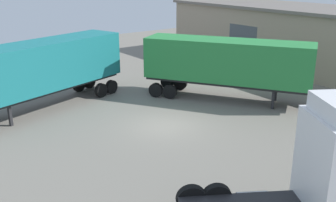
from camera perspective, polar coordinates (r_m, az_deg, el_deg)
ground_plane at (r=21.75m, az=-0.49°, el=-3.58°), size 60.00×60.00×0.00m
tractor_unit_white at (r=13.79m, az=22.46°, el=-9.14°), size 5.53×6.89×4.47m
container_trailer_green at (r=25.70m, az=8.45°, el=5.62°), size 10.33×7.85×3.96m
container_trailer_grey at (r=24.96m, az=-17.41°, el=4.81°), size 5.53×10.89×4.14m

